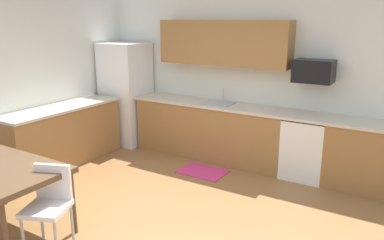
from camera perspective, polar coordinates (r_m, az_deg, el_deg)
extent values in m
plane|color=olive|center=(4.53, -6.86, -15.18)|extent=(12.00, 12.00, 0.00)
cube|color=silver|center=(6.27, 7.95, 6.42)|extent=(5.80, 0.10, 2.70)
cube|color=olive|center=(6.36, 2.68, -1.66)|extent=(2.60, 0.60, 0.90)
cube|color=olive|center=(5.67, 24.28, -5.11)|extent=(0.95, 0.60, 0.90)
cube|color=olive|center=(6.39, -18.87, -2.37)|extent=(0.60, 2.00, 0.90)
cube|color=beige|center=(6.04, 6.46, 1.99)|extent=(4.80, 0.64, 0.04)
cube|color=beige|center=(6.28, -19.23, 1.73)|extent=(0.64, 2.00, 0.04)
cube|color=olive|center=(6.15, 4.68, 11.50)|extent=(2.20, 0.34, 0.70)
cube|color=white|center=(7.15, -9.86, 3.92)|extent=(0.76, 0.70, 1.85)
cube|color=white|center=(5.80, 16.70, -4.05)|extent=(0.60, 0.60, 0.88)
cube|color=black|center=(5.67, 17.04, 0.30)|extent=(0.60, 0.60, 0.03)
cube|color=black|center=(5.65, 17.82, 7.01)|extent=(0.54, 0.36, 0.32)
cube|color=#A5A8AD|center=(6.18, 3.92, 1.96)|extent=(0.48, 0.40, 0.14)
cylinder|color=#B2B5BA|center=(6.30, 4.71, 3.69)|extent=(0.02, 0.02, 0.24)
cylinder|color=brown|center=(3.97, -26.17, -15.58)|extent=(0.05, 0.05, 0.71)
cylinder|color=brown|center=(5.33, -26.66, -7.77)|extent=(0.05, 0.05, 0.71)
cylinder|color=brown|center=(4.36, -17.42, -11.83)|extent=(0.05, 0.05, 0.71)
cube|color=white|center=(4.11, -21.05, -12.35)|extent=(0.52, 0.52, 0.05)
cube|color=white|center=(4.17, -20.09, -8.83)|extent=(0.37, 0.18, 0.40)
cylinder|color=#B2B2B7|center=(4.18, -24.02, -15.90)|extent=(0.03, 0.03, 0.42)
cylinder|color=#B2B2B7|center=(4.43, -21.63, -13.83)|extent=(0.03, 0.03, 0.42)
cylinder|color=#B2B2B7|center=(4.28, -17.55, -14.51)|extent=(0.03, 0.03, 0.42)
cube|color=#CC3372|center=(5.86, 1.61, -7.74)|extent=(0.70, 0.50, 0.01)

